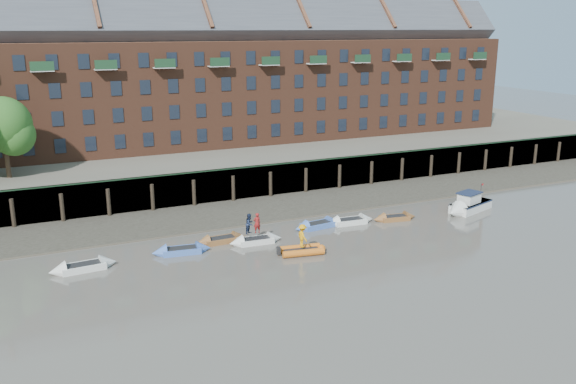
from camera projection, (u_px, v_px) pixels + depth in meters
ground at (366, 277)px, 42.23m from camera, size 220.00×220.00×0.00m
foreshore at (267, 209)px, 58.04m from camera, size 110.00×8.00×0.50m
mud_band at (281, 219)px, 55.05m from camera, size 110.00×1.60×0.10m
river_wall at (250, 182)px, 61.46m from camera, size 110.00×1.23×3.30m
bank_terrace at (209, 157)px, 73.42m from camera, size 110.00×28.00×3.20m
apartment_terrace at (204, 62)px, 71.36m from camera, size 80.60×15.56×20.98m
rowboat_0 at (83, 267)px, 43.34m from camera, size 4.80×1.71×1.37m
rowboat_1 at (182, 250)px, 46.56m from camera, size 4.63×1.89×1.31m
rowboat_2 at (221, 240)px, 48.91m from camera, size 4.29×1.37×1.23m
rowboat_3 at (256, 241)px, 48.74m from camera, size 4.41×1.55×1.26m
rowboat_4 at (318, 225)px, 52.55m from camera, size 4.64×1.84×1.31m
rowboat_5 at (350, 221)px, 53.57m from camera, size 4.60×1.69×1.31m
rowboat_6 at (395, 218)px, 54.58m from camera, size 4.19×1.76×1.18m
rib_tender at (303, 250)px, 46.53m from camera, size 3.63×2.17×0.61m
motor_launch at (465, 206)px, 56.70m from camera, size 6.06×3.62×2.38m
person_rower_a at (257, 223)px, 48.48m from camera, size 0.61×0.41×1.65m
person_rower_b at (250, 224)px, 48.29m from camera, size 1.02×1.01×1.66m
person_rib_crew at (302, 236)px, 46.11m from camera, size 0.71×1.19×1.79m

